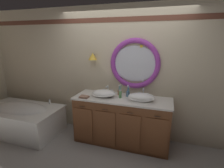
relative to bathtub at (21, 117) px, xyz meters
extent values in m
plane|color=gray|center=(2.07, 0.06, -0.34)|extent=(14.00, 14.00, 0.00)
cube|color=beige|center=(2.07, 0.65, 0.96)|extent=(6.40, 0.08, 2.60)
cube|color=brown|center=(2.07, 0.61, 1.98)|extent=(6.27, 0.01, 0.09)
ellipsoid|color=silver|center=(2.32, 0.60, 1.18)|extent=(0.87, 0.02, 0.68)
torus|color=purple|center=(2.32, 0.59, 1.18)|extent=(0.96, 0.10, 0.96)
cube|color=purple|center=(2.75, 0.58, 1.17)|extent=(0.05, 0.01, 0.05)
cube|color=yellow|center=(2.44, 0.58, 1.51)|extent=(0.05, 0.01, 0.05)
cube|color=red|center=(1.95, 0.58, 1.36)|extent=(0.05, 0.01, 0.05)
cube|color=teal|center=(1.95, 0.58, 1.01)|extent=(0.05, 0.01, 0.05)
cube|color=silver|center=(2.49, 0.58, 0.87)|extent=(0.05, 0.01, 0.05)
cylinder|color=#4C3823|center=(1.49, 0.57, 1.32)|extent=(0.02, 0.09, 0.02)
cone|color=gold|center=(1.49, 0.52, 1.30)|extent=(0.17, 0.17, 0.14)
cube|color=brown|center=(2.16, 0.31, 0.10)|extent=(1.78, 0.61, 0.88)
cube|color=silver|center=(2.16, 0.31, 0.56)|extent=(1.82, 0.64, 0.03)
cube|color=silver|center=(2.16, 0.60, 0.48)|extent=(1.78, 0.02, 0.11)
cube|color=brown|center=(1.49, -0.01, 0.06)|extent=(0.37, 0.02, 0.67)
cylinder|color=#422D1E|center=(1.49, -0.02, 0.44)|extent=(0.10, 0.01, 0.01)
cube|color=brown|center=(1.94, -0.01, 0.06)|extent=(0.37, 0.02, 0.67)
cylinder|color=#422D1E|center=(1.94, -0.02, 0.44)|extent=(0.10, 0.01, 0.01)
cube|color=brown|center=(2.38, -0.01, 0.06)|extent=(0.37, 0.02, 0.67)
cylinder|color=#422D1E|center=(2.38, -0.02, 0.44)|extent=(0.10, 0.01, 0.01)
cube|color=brown|center=(2.83, -0.01, 0.06)|extent=(0.37, 0.02, 0.67)
cylinder|color=#422D1E|center=(2.83, -0.02, 0.44)|extent=(0.10, 0.01, 0.01)
cube|color=white|center=(0.00, 0.00, -0.06)|extent=(1.65, 0.91, 0.55)
ellipsoid|color=white|center=(0.00, 0.00, 0.16)|extent=(1.35, 0.71, 0.28)
cube|color=white|center=(0.00, 0.00, 0.20)|extent=(1.68, 0.94, 0.02)
cylinder|color=silver|center=(0.45, 0.39, 0.27)|extent=(0.04, 0.04, 0.11)
cylinder|color=silver|center=(0.00, 0.00, 0.16)|extent=(0.04, 0.04, 0.01)
ellipsoid|color=white|center=(1.80, 0.28, 0.64)|extent=(0.43, 0.30, 0.13)
torus|color=white|center=(1.80, 0.28, 0.64)|extent=(0.45, 0.45, 0.02)
cylinder|color=silver|center=(1.80, 0.28, 0.64)|extent=(0.03, 0.03, 0.01)
ellipsoid|color=white|center=(2.52, 0.28, 0.64)|extent=(0.45, 0.26, 0.13)
torus|color=white|center=(2.52, 0.28, 0.64)|extent=(0.47, 0.47, 0.02)
cylinder|color=silver|center=(2.52, 0.28, 0.64)|extent=(0.03, 0.03, 0.01)
cylinder|color=silver|center=(1.80, 0.54, 0.58)|extent=(0.05, 0.05, 0.02)
cylinder|color=silver|center=(1.80, 0.54, 0.66)|extent=(0.02, 0.02, 0.12)
sphere|color=silver|center=(1.80, 0.54, 0.72)|extent=(0.03, 0.03, 0.03)
cylinder|color=silver|center=(1.80, 0.47, 0.72)|extent=(0.02, 0.13, 0.02)
cylinder|color=silver|center=(1.72, 0.54, 0.60)|extent=(0.04, 0.04, 0.06)
cylinder|color=silver|center=(1.88, 0.54, 0.60)|extent=(0.04, 0.04, 0.06)
cube|color=silver|center=(1.72, 0.54, 0.64)|extent=(0.05, 0.01, 0.01)
cube|color=silver|center=(1.88, 0.54, 0.64)|extent=(0.05, 0.01, 0.01)
cylinder|color=silver|center=(2.52, 0.54, 0.58)|extent=(0.05, 0.05, 0.02)
cylinder|color=silver|center=(2.52, 0.54, 0.66)|extent=(0.02, 0.02, 0.13)
sphere|color=silver|center=(2.52, 0.54, 0.72)|extent=(0.03, 0.03, 0.03)
cylinder|color=silver|center=(2.52, 0.49, 0.72)|extent=(0.02, 0.10, 0.02)
cylinder|color=silver|center=(2.44, 0.54, 0.60)|extent=(0.04, 0.04, 0.06)
cylinder|color=silver|center=(2.60, 0.54, 0.60)|extent=(0.04, 0.04, 0.06)
cube|color=silver|center=(2.44, 0.54, 0.64)|extent=(0.05, 0.01, 0.01)
cube|color=silver|center=(2.60, 0.54, 0.64)|extent=(0.05, 0.01, 0.01)
cylinder|color=#996647|center=(2.06, 0.47, 0.62)|extent=(0.07, 0.07, 0.09)
torus|color=#996647|center=(2.06, 0.47, 0.66)|extent=(0.08, 0.08, 0.01)
cylinder|color=#19ADB2|center=(2.08, 0.47, 0.68)|extent=(0.04, 0.03, 0.18)
cube|color=white|center=(2.08, 0.47, 0.78)|extent=(0.02, 0.02, 0.03)
cylinder|color=blue|center=(2.05, 0.47, 0.67)|extent=(0.04, 0.03, 0.17)
cube|color=white|center=(2.05, 0.47, 0.77)|extent=(0.02, 0.02, 0.03)
cylinder|color=#19ADB2|center=(2.06, 0.45, 0.67)|extent=(0.04, 0.02, 0.17)
cube|color=white|center=(2.06, 0.45, 0.77)|extent=(0.02, 0.02, 0.02)
cylinder|color=slate|center=(2.24, 0.42, 0.62)|extent=(0.07, 0.07, 0.10)
torus|color=slate|center=(2.24, 0.42, 0.67)|extent=(0.08, 0.08, 0.01)
cylinder|color=#19ADB2|center=(2.26, 0.42, 0.67)|extent=(0.02, 0.03, 0.16)
cube|color=white|center=(2.26, 0.42, 0.76)|extent=(0.02, 0.02, 0.03)
cylinder|color=blue|center=(2.24, 0.43, 0.68)|extent=(0.03, 0.03, 0.19)
cube|color=white|center=(2.24, 0.43, 0.79)|extent=(0.02, 0.02, 0.02)
cylinder|color=blue|center=(2.24, 0.41, 0.68)|extent=(0.02, 0.04, 0.19)
cube|color=white|center=(2.24, 0.41, 0.78)|extent=(0.02, 0.02, 0.03)
cylinder|color=#6BAD66|center=(2.13, 0.30, 0.64)|extent=(0.06, 0.06, 0.13)
cylinder|color=silver|center=(2.13, 0.30, 0.71)|extent=(0.03, 0.03, 0.02)
cylinder|color=silver|center=(2.13, 0.28, 0.73)|extent=(0.01, 0.04, 0.01)
cube|color=#936B56|center=(1.48, 0.10, 0.58)|extent=(0.17, 0.13, 0.02)
cube|color=#936B56|center=(1.48, 0.10, 0.60)|extent=(0.16, 0.12, 0.02)
camera|label=1|loc=(2.91, -2.63, 1.64)|focal=27.51mm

